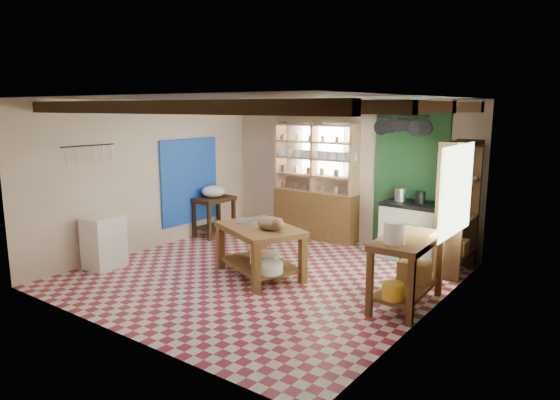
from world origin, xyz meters
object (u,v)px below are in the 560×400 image
Objects in this scene: right_counter at (407,272)px; stove at (413,230)px; work_table at (260,251)px; prep_table at (214,216)px; white_cabinet at (104,242)px; cat at (271,223)px.

stove is at bearing 106.94° from right_counter.
work_table is at bearing -177.29° from right_counter.
stove is 0.78× the size of right_counter.
prep_table is (-3.67, -0.89, -0.09)m from stove.
white_cabinet is at bearing -135.47° from stove.
stove reaches higher than prep_table.
cat reaches higher than prep_table.
work_table is 2.20m from right_counter.
cat reaches higher than work_table.
prep_table is 0.94× the size of white_cabinet.
stove is at bearing 15.80° from prep_table.
stove is 2.11m from right_counter.
right_counter reaches higher than white_cabinet.
prep_table is at bearing 172.56° from work_table.
stove reaches higher than right_counter.
work_table is 1.62× the size of white_cabinet.
work_table is at bearing 23.38° from white_cabinet.
white_cabinet is at bearing -142.85° from cat.
stove is 4.97m from white_cabinet.
work_table is 2.65m from stove.
work_table is 2.55m from prep_table.
stove is 1.25× the size of prep_table.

